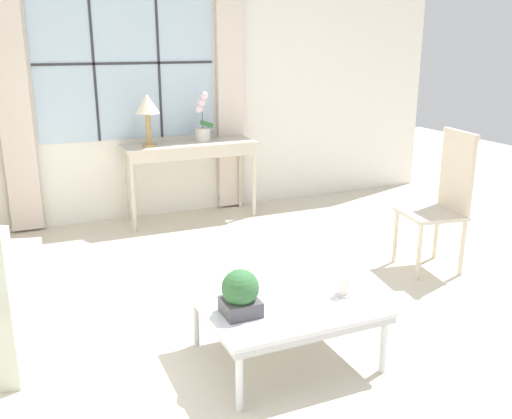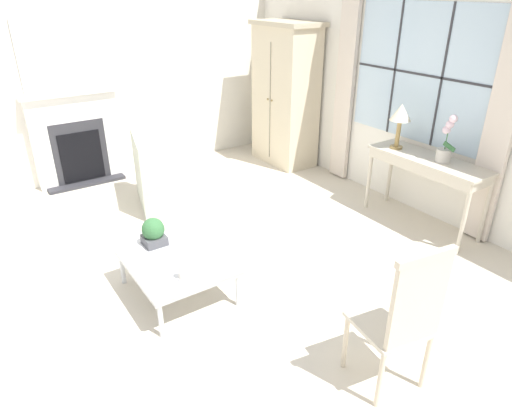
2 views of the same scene
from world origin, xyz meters
TOP-DOWN VIEW (x-y plane):
  - ground_plane at (0.00, 0.00)m, footprint 14.00×14.00m
  - wall_back_windowed at (0.00, 3.02)m, footprint 7.20×0.14m
  - console_table at (0.52, 2.71)m, footprint 1.35×0.45m
  - table_lamp at (0.10, 2.67)m, footprint 0.24×0.24m
  - potted_orchid at (0.68, 2.73)m, footprint 0.20×0.15m
  - side_chair_wooden at (1.97, 0.60)m, footprint 0.50×0.50m
  - coffee_table at (0.19, -0.15)m, footprint 0.97×0.80m
  - potted_plant_small at (-0.11, -0.21)m, footprint 0.20×0.20m
  - pillar_candle at (0.52, -0.23)m, footprint 0.10×0.10m

SIDE VIEW (x-z plane):
  - ground_plane at x=0.00m, z-range 0.00..0.00m
  - coffee_table at x=0.19m, z-range 0.15..0.53m
  - pillar_candle at x=0.52m, z-range 0.37..0.50m
  - potted_plant_small at x=-0.11m, z-range 0.37..0.63m
  - side_chair_wooden at x=1.97m, z-range 0.06..1.18m
  - console_table at x=0.52m, z-range 0.31..1.11m
  - potted_orchid at x=0.68m, z-range 0.73..1.24m
  - table_lamp at x=0.10m, z-range 0.93..1.43m
  - wall_back_windowed at x=0.00m, z-range 0.00..2.80m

